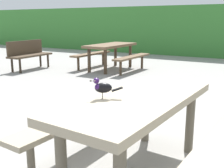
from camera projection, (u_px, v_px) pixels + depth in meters
The scene contains 4 objects.
picnic_table_foreground at pixel (137, 117), 2.50m from camera, with size 1.80×1.85×0.74m.
bird_grackle at pixel (102, 87), 2.40m from camera, with size 0.25×0.18×0.18m.
picnic_table_mid_right at pixel (111, 51), 8.04m from camera, with size 1.73×1.82×0.74m.
park_bench_side at pixel (28, 53), 8.08m from camera, with size 0.47×1.41×0.84m.
Camera 1 is at (0.79, -2.17, 1.40)m, focal length 44.51 mm.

